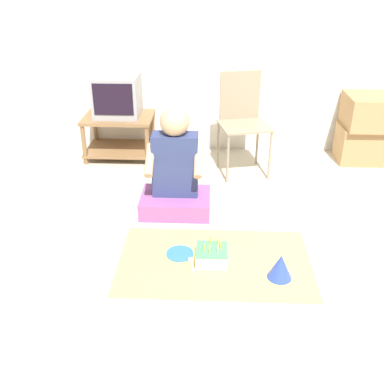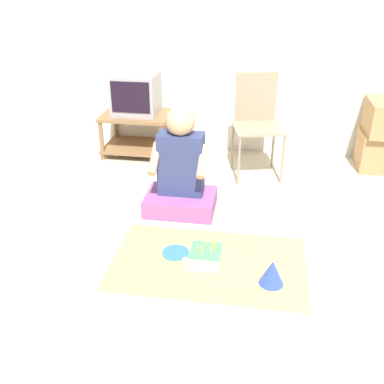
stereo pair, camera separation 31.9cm
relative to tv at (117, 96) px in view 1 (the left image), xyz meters
The scene contains 13 objects.
ground_plane 2.57m from the tv, 55.49° to the right, with size 16.00×16.00×0.00m, color #BCB29E.
wall_back 1.57m from the tv, 10.70° to the left, with size 6.40×0.06×2.55m.
tv_stand 0.37m from the tv, 90.00° to the right, with size 0.69×0.52×0.43m.
tv is the anchor object (origin of this frame).
folding_chair 1.26m from the tv, 13.60° to the right, with size 0.52×0.50×0.93m.
cardboard_box_stack 2.47m from the tv, ahead, with size 0.48×0.48×0.67m.
person_seated 1.35m from the tv, 59.71° to the right, with size 0.56×0.41×0.93m.
party_cloth 2.18m from the tv, 62.06° to the right, with size 1.30×0.80×0.01m.
birthday_cake 2.16m from the tv, 62.62° to the right, with size 0.21×0.21×0.17m.
party_hat_blue 2.50m from the tv, 55.11° to the right, with size 0.16×0.16×0.17m.
paper_plate 2.02m from the tv, 67.41° to the right, with size 0.19×0.19×0.01m.
plastic_spoon_near 2.12m from the tv, 66.22° to the right, with size 0.05×0.14×0.01m.
plastic_spoon_far 2.17m from the tv, 65.17° to the right, with size 0.07×0.14×0.01m.
Camera 1 is at (-0.47, -2.29, 1.82)m, focal length 42.00 mm.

